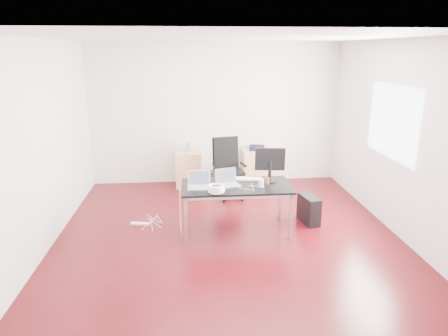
{
  "coord_description": "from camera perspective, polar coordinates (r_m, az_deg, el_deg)",
  "views": [
    {
      "loc": [
        -0.53,
        -5.47,
        2.64
      ],
      "look_at": [
        0.0,
        0.55,
        0.85
      ],
      "focal_mm": 32.0,
      "sensor_mm": 36.0,
      "label": 1
    }
  ],
  "objects": [
    {
      "name": "cable_coil",
      "position": [
        5.57,
        -1.14,
        -2.99
      ],
      "size": [
        0.24,
        0.24,
        0.11
      ],
      "rotation": [
        0.0,
        0.0,
        0.31
      ],
      "color": "white",
      "rests_on": "desk"
    },
    {
      "name": "office_chair",
      "position": [
        7.35,
        0.55,
        0.44
      ],
      "size": [
        0.56,
        0.58,
        1.08
      ],
      "rotation": [
        0.0,
        0.0,
        0.19
      ],
      "color": "black",
      "rests_on": "ground"
    },
    {
      "name": "power_strip",
      "position": [
        6.47,
        -11.9,
        -7.79
      ],
      "size": [
        0.31,
        0.11,
        0.04
      ],
      "primitive_type": "cube",
      "rotation": [
        0.0,
        0.0,
        -0.18
      ],
      "color": "white",
      "rests_on": "ground"
    },
    {
      "name": "cup_white",
      "position": [
        5.81,
        5.28,
        -2.15
      ],
      "size": [
        0.08,
        0.08,
        0.12
      ],
      "primitive_type": "cylinder",
      "rotation": [
        0.0,
        0.0,
        0.01
      ],
      "color": "white",
      "rests_on": "desk"
    },
    {
      "name": "room_shell",
      "position": [
        5.64,
        0.86,
        3.82
      ],
      "size": [
        5.0,
        5.0,
        5.0
      ],
      "color": "#3B060B",
      "rests_on": "ground"
    },
    {
      "name": "filing_cabinet_left",
      "position": [
        8.03,
        -5.11,
        -0.12
      ],
      "size": [
        0.5,
        0.5,
        0.7
      ],
      "primitive_type": "cube",
      "color": "tan",
      "rests_on": "ground"
    },
    {
      "name": "speaker",
      "position": [
        7.96,
        -5.23,
        3.0
      ],
      "size": [
        0.1,
        0.09,
        0.18
      ],
      "primitive_type": "cube",
      "rotation": [
        0.0,
        0.0,
        -0.14
      ],
      "color": "#9E9E9E",
      "rests_on": "filing_cabinet_left"
    },
    {
      "name": "keyboard",
      "position": [
        6.13,
        3.32,
        -1.56
      ],
      "size": [
        0.46,
        0.2,
        0.02
      ],
      "primitive_type": "cube",
      "rotation": [
        0.0,
        0.0,
        -0.15
      ],
      "color": "white",
      "rests_on": "desk"
    },
    {
      "name": "laptop_left",
      "position": [
        5.78,
        -3.56,
        -2.25
      ],
      "size": [
        0.34,
        0.27,
        0.23
      ],
      "rotation": [
        0.0,
        0.0,
        -0.04
      ],
      "color": "silver",
      "rests_on": "desk"
    },
    {
      "name": "laptop_right",
      "position": [
        5.86,
        0.5,
        -1.94
      ],
      "size": [
        0.39,
        0.34,
        0.23
      ],
      "rotation": [
        0.0,
        0.0,
        0.28
      ],
      "color": "silver",
      "rests_on": "desk"
    },
    {
      "name": "monitor",
      "position": [
        6.03,
        6.57,
        0.74
      ],
      "size": [
        0.45,
        0.26,
        0.51
      ],
      "rotation": [
        0.0,
        0.0,
        -0.13
      ],
      "color": "black",
      "rests_on": "desk"
    },
    {
      "name": "pc_tower",
      "position": [
        6.48,
        12.03,
        -5.8
      ],
      "size": [
        0.28,
        0.48,
        0.44
      ],
      "primitive_type": "cube",
      "rotation": [
        0.0,
        0.0,
        0.2
      ],
      "color": "black",
      "rests_on": "ground"
    },
    {
      "name": "wastebasket",
      "position": [
        8.12,
        -1.63,
        -1.41
      ],
      "size": [
        0.29,
        0.29,
        0.28
      ],
      "primitive_type": "cylinder",
      "rotation": [
        0.0,
        0.0,
        0.23
      ],
      "color": "black",
      "rests_on": "ground"
    },
    {
      "name": "power_adapter",
      "position": [
        5.66,
        -0.21,
        -3.07
      ],
      "size": [
        0.08,
        0.08,
        0.03
      ],
      "primitive_type": "cube",
      "rotation": [
        0.0,
        0.0,
        0.1
      ],
      "color": "white",
      "rests_on": "desk"
    },
    {
      "name": "filing_cabinet_right",
      "position": [
        8.14,
        4.43,
        0.12
      ],
      "size": [
        0.5,
        0.5,
        0.7
      ],
      "primitive_type": "cube",
      "color": "tan",
      "rests_on": "ground"
    },
    {
      "name": "desk",
      "position": [
        5.89,
        1.77,
        -2.96
      ],
      "size": [
        1.6,
        0.8,
        0.73
      ],
      "color": "black",
      "rests_on": "ground"
    },
    {
      "name": "navy_garment",
      "position": [
        8.07,
        4.73,
        2.89
      ],
      "size": [
        0.34,
        0.3,
        0.09
      ],
      "primitive_type": "cube",
      "rotation": [
        0.0,
        0.0,
        -0.21
      ],
      "color": "black",
      "rests_on": "filing_cabinet_right"
    },
    {
      "name": "cup_brown",
      "position": [
        5.95,
        6.12,
        -1.82
      ],
      "size": [
        0.09,
        0.09,
        0.1
      ],
      "primitive_type": "cylinder",
      "rotation": [
        0.0,
        0.0,
        -0.16
      ],
      "color": "brown",
      "rests_on": "desk"
    }
  ]
}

